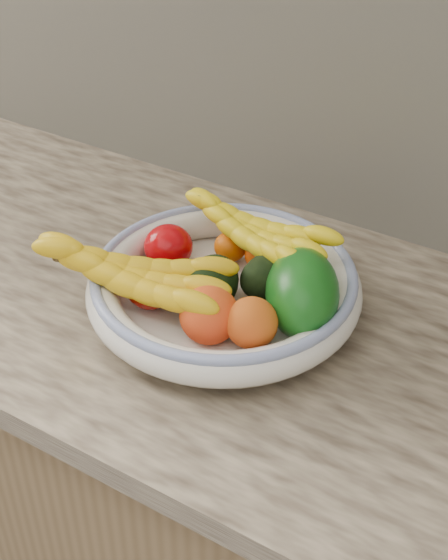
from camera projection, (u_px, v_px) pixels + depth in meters
kitchen_counter at (231, 493)px, 1.41m from camera, size 2.44×0.66×1.40m
fruit_bowl at (224, 286)px, 1.10m from camera, size 0.39×0.39×0.08m
clementine_back_left at (230, 247)px, 1.17m from camera, size 0.06×0.06×0.05m
clementine_back_right at (264, 255)px, 1.16m from camera, size 0.07×0.07×0.05m
tomato_left at (168, 247)px, 1.16m from camera, size 0.09×0.09×0.07m
tomato_near_left at (151, 285)px, 1.08m from camera, size 0.07×0.07×0.07m
avocado_center at (210, 285)px, 1.08m from camera, size 0.09×0.12×0.07m
avocado_right at (272, 275)px, 1.10m from camera, size 0.11×0.12×0.07m
green_mango at (302, 292)px, 1.05m from camera, size 0.19×0.20×0.13m
peach_front at (209, 315)px, 1.02m from camera, size 0.10×0.10×0.08m
peach_right at (252, 323)px, 1.01m from camera, size 0.07×0.07×0.07m
banana_bunch_back at (253, 236)px, 1.14m from camera, size 0.29×0.15×0.08m
banana_bunch_front at (131, 279)px, 1.06m from camera, size 0.32×0.19×0.08m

